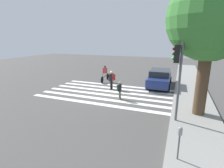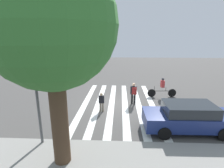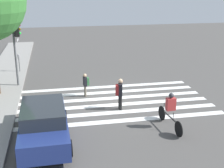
{
  "view_description": "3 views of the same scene",
  "coord_description": "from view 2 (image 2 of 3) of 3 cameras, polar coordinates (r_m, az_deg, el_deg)",
  "views": [
    {
      "loc": [
        12.28,
        5.22,
        4.19
      ],
      "look_at": [
        0.36,
        0.56,
        0.88
      ],
      "focal_mm": 28.0,
      "sensor_mm": 36.0,
      "label": 1
    },
    {
      "loc": [
        -0.11,
        12.16,
        4.84
      ],
      "look_at": [
        0.48,
        -0.13,
        1.49
      ],
      "focal_mm": 28.0,
      "sensor_mm": 36.0,
      "label": 2
    },
    {
      "loc": [
        -15.29,
        3.12,
        6.11
      ],
      "look_at": [
        -1.14,
        0.36,
        1.37
      ],
      "focal_mm": 50.0,
      "sensor_mm": 36.0,
      "label": 3
    }
  ],
  "objects": [
    {
      "name": "sidewalk_curb",
      "position": [
        7.6,
        1.42,
        -23.7
      ],
      "size": [
        36.0,
        2.5,
        0.14
      ],
      "color": "gray",
      "rests_on": "ground_plane"
    },
    {
      "name": "traffic_light",
      "position": [
        8.11,
        -23.25,
        0.04
      ],
      "size": [
        0.6,
        0.5,
        4.13
      ],
      "color": "#515456",
      "rests_on": "ground_plane"
    },
    {
      "name": "car_parked_silver_sedan",
      "position": [
        10.11,
        23.61,
        -9.86
      ],
      "size": [
        4.63,
        2.03,
        1.51
      ],
      "rotation": [
        0.0,
        0.0,
        0.02
      ],
      "color": "navy",
      "rests_on": "ground_plane"
    },
    {
      "name": "pedestrian_adult_blue_shirt",
      "position": [
        12.85,
        7.1,
        -2.61
      ],
      "size": [
        0.48,
        0.43,
        1.6
      ],
      "rotation": [
        0.0,
        0.0,
        2.92
      ],
      "color": "black",
      "rests_on": "ground_plane"
    },
    {
      "name": "pedestrian_adult_tall_backpack",
      "position": [
        11.56,
        -3.44,
        -5.45
      ],
      "size": [
        0.38,
        0.32,
        1.31
      ],
      "rotation": [
        0.0,
        0.0,
        0.1
      ],
      "color": "#6B6051",
      "rests_on": "ground_plane"
    },
    {
      "name": "crosswalk_stripes",
      "position": [
        13.09,
        2.07,
        -6.48
      ],
      "size": [
        5.37,
        10.0,
        0.01
      ],
      "color": "white",
      "rests_on": "ground_plane"
    },
    {
      "name": "cyclist_far_lane",
      "position": [
        14.87,
        16.11,
        -0.9
      ],
      "size": [
        2.38,
        0.42,
        1.62
      ],
      "rotation": [
        0.0,
        0.0,
        0.07
      ],
      "color": "black",
      "rests_on": "ground_plane"
    },
    {
      "name": "ground_plane",
      "position": [
        13.09,
        2.07,
        -6.5
      ],
      "size": [
        60.0,
        60.0,
        0.0
      ],
      "primitive_type": "plane",
      "color": "#4C4947"
    },
    {
      "name": "street_tree",
      "position": [
        6.16,
        -19.14,
        17.28
      ],
      "size": [
        4.3,
        4.3,
        7.36
      ],
      "color": "#4C3826",
      "rests_on": "ground_plane"
    }
  ]
}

